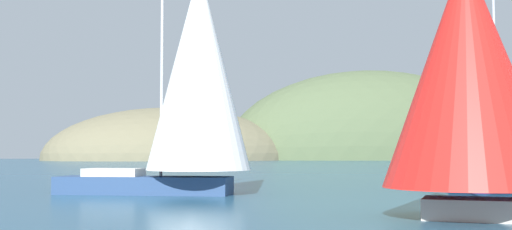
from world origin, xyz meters
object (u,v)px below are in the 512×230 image
Objects in this scene: channel_buoy at (498,168)px; sailboat_blue_spinnaker at (480,88)px; sailboat_white_mainsail at (195,75)px; sailboat_red_spinnaker at (472,76)px.

sailboat_blue_spinnaker is at bearing -127.07° from channel_buoy.
channel_buoy is at bearing 52.93° from sailboat_blue_spinnaker.
sailboat_white_mainsail is (-13.87, 1.46, 0.36)m from sailboat_blue_spinnaker.
sailboat_red_spinnaker is 47.89m from channel_buoy.
sailboat_blue_spinnaker is 4.05× the size of channel_buoy.
sailboat_white_mainsail reaches higher than sailboat_blue_spinnaker.
sailboat_blue_spinnaker reaches higher than sailboat_red_spinnaker.
sailboat_red_spinnaker reaches higher than channel_buoy.
channel_buoy is at bearing 36.92° from sailboat_white_mainsail.
sailboat_blue_spinnaker reaches higher than channel_buoy.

